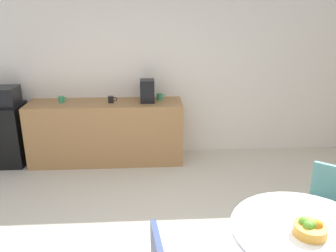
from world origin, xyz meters
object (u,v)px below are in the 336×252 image
object	(u,v)px
chair_teal	(329,201)
mug_red	(160,97)
mug_green	(111,99)
mug_white	(62,99)
microwave	(0,96)
mini_fridge	(6,135)
round_table	(303,249)
coffee_maker	(147,91)
fruit_bowl	(310,228)

from	to	relation	value
chair_teal	mug_red	size ratio (longest dim) A/B	6.43
mug_green	mug_white	bearing A→B (deg)	176.36
mug_white	microwave	bearing A→B (deg)	-178.44
mini_fridge	round_table	bearing A→B (deg)	-42.93
mug_white	mug_green	distance (m)	0.70
mug_green	coffee_maker	world-z (taller)	coffee_maker
mug_red	mug_green	bearing A→B (deg)	-170.10
fruit_bowl	mug_white	xyz separation A→B (m)	(-2.27, 2.97, 0.14)
round_table	chair_teal	bearing A→B (deg)	51.35
mini_fridge	mug_white	xyz separation A→B (m)	(0.84, 0.02, 0.51)
mini_fridge	coffee_maker	size ratio (longest dim) A/B	2.75
fruit_bowl	mug_white	world-z (taller)	mug_white
mini_fridge	microwave	xyz separation A→B (m)	(0.00, 0.00, 0.57)
mug_green	coffee_maker	distance (m)	0.53
chair_teal	mug_green	distance (m)	3.07
mini_fridge	mug_white	world-z (taller)	mug_white
mini_fridge	mug_red	size ratio (longest dim) A/B	6.83
round_table	coffee_maker	bearing A→B (deg)	109.95
microwave	round_table	xyz separation A→B (m)	(3.11, -2.90, -0.41)
mug_red	round_table	bearing A→B (deg)	-73.78
fruit_bowl	coffee_maker	distance (m)	3.14
chair_teal	round_table	bearing A→B (deg)	-128.65
mini_fridge	coffee_maker	world-z (taller)	coffee_maker
mug_green	mug_red	size ratio (longest dim) A/B	1.00
mini_fridge	microwave	world-z (taller)	microwave
round_table	chair_teal	world-z (taller)	chair_teal
fruit_bowl	microwave	bearing A→B (deg)	136.49
mini_fridge	round_table	xyz separation A→B (m)	(3.11, -2.90, 0.16)
microwave	chair_teal	size ratio (longest dim) A/B	0.58
microwave	round_table	bearing A→B (deg)	-42.93
chair_teal	coffee_maker	bearing A→B (deg)	126.75
round_table	fruit_bowl	size ratio (longest dim) A/B	4.64
mug_white	mug_red	world-z (taller)	same
mini_fridge	mug_white	bearing A→B (deg)	1.56
round_table	mug_red	distance (m)	3.14
mug_red	fruit_bowl	bearing A→B (deg)	-74.12
microwave	fruit_bowl	xyz separation A→B (m)	(3.11, -2.95, -0.21)
microwave	mug_red	xyz separation A→B (m)	(2.24, 0.10, -0.06)
chair_teal	mug_green	world-z (taller)	mug_green
mug_red	coffee_maker	bearing A→B (deg)	-150.96
mini_fridge	fruit_bowl	distance (m)	4.30
round_table	coffee_maker	size ratio (longest dim) A/B	3.14
microwave	mug_green	size ratio (longest dim) A/B	3.72
coffee_maker	fruit_bowl	bearing A→B (deg)	-70.46
round_table	chair_teal	distance (m)	0.92
mug_green	fruit_bowl	bearing A→B (deg)	-61.91
round_table	mug_green	distance (m)	3.29
round_table	coffee_maker	world-z (taller)	coffee_maker
microwave	coffee_maker	world-z (taller)	coffee_maker
chair_teal	fruit_bowl	distance (m)	1.01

